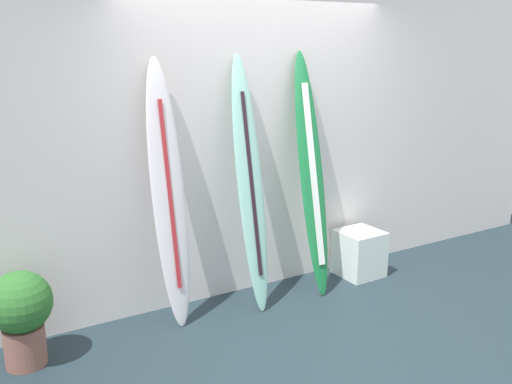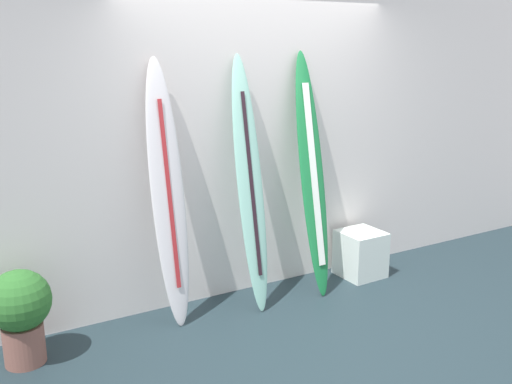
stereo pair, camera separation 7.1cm
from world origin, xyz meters
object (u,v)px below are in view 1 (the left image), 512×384
display_block_left (359,253)px  potted_plant (21,312)px  surfboard_ivory (168,195)px  surfboard_emerald (312,177)px  surfboard_seafoam (250,186)px

display_block_left → potted_plant: bearing=-179.0°
surfboard_ivory → potted_plant: 1.30m
surfboard_ivory → potted_plant: (-1.13, -0.11, -0.64)m
surfboard_ivory → surfboard_emerald: size_ratio=0.98×
display_block_left → potted_plant: size_ratio=0.64×
surfboard_ivory → display_block_left: bearing=-1.7°
surfboard_emerald → display_block_left: surfboard_emerald is taller
surfboard_ivory → display_block_left: surfboard_ivory is taller
surfboard_emerald → potted_plant: size_ratio=3.09×
surfboard_ivory → surfboard_emerald: surfboard_emerald is taller
surfboard_seafoam → surfboard_ivory: bearing=175.5°
surfboard_ivory → surfboard_emerald: bearing=-2.4°
surfboard_emerald → surfboard_seafoam: bearing=180.0°
surfboard_seafoam → potted_plant: size_ratio=3.07×
surfboard_emerald → potted_plant: (-2.43, -0.05, -0.64)m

